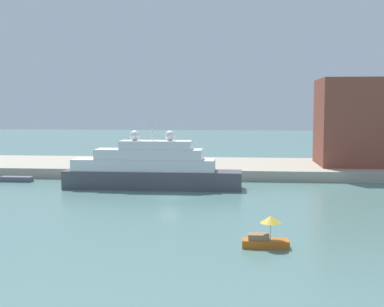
{
  "coord_description": "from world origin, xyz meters",
  "views": [
    {
      "loc": [
        9.51,
        -67.65,
        12.35
      ],
      "look_at": [
        2.55,
        6.0,
        5.52
      ],
      "focal_mm": 47.42,
      "sensor_mm": 36.0,
      "label": 1
    }
  ],
  "objects_px": {
    "mooring_bollard": "(194,167)",
    "work_barge": "(17,179)",
    "harbor_building": "(358,122)",
    "small_motorboat": "(266,235)",
    "parked_car": "(83,163)",
    "person_figure": "(109,161)",
    "large_yacht": "(150,169)"
  },
  "relations": [
    {
      "from": "parked_car",
      "to": "mooring_bollard",
      "type": "xyz_separation_m",
      "value": [
        20.39,
        -3.11,
        -0.25
      ]
    },
    {
      "from": "large_yacht",
      "to": "small_motorboat",
      "type": "bearing_deg",
      "value": -63.09
    },
    {
      "from": "parked_car",
      "to": "mooring_bollard",
      "type": "bearing_deg",
      "value": -8.67
    },
    {
      "from": "mooring_bollard",
      "to": "work_barge",
      "type": "bearing_deg",
      "value": -170.0
    },
    {
      "from": "parked_car",
      "to": "person_figure",
      "type": "height_order",
      "value": "person_figure"
    },
    {
      "from": "small_motorboat",
      "to": "person_figure",
      "type": "bearing_deg",
      "value": 119.76
    },
    {
      "from": "parked_car",
      "to": "harbor_building",
      "type": "bearing_deg",
      "value": 7.32
    },
    {
      "from": "large_yacht",
      "to": "mooring_bollard",
      "type": "relative_size",
      "value": 42.21
    },
    {
      "from": "harbor_building",
      "to": "small_motorboat",
      "type": "bearing_deg",
      "value": -110.61
    },
    {
      "from": "parked_car",
      "to": "small_motorboat",
      "type": "bearing_deg",
      "value": -55.36
    },
    {
      "from": "small_motorboat",
      "to": "large_yacht",
      "type": "bearing_deg",
      "value": 116.91
    },
    {
      "from": "work_barge",
      "to": "harbor_building",
      "type": "relative_size",
      "value": 0.33
    },
    {
      "from": "large_yacht",
      "to": "parked_car",
      "type": "bearing_deg",
      "value": 138.67
    },
    {
      "from": "small_motorboat",
      "to": "harbor_building",
      "type": "relative_size",
      "value": 0.26
    },
    {
      "from": "small_motorboat",
      "to": "work_barge",
      "type": "bearing_deg",
      "value": 137.43
    },
    {
      "from": "large_yacht",
      "to": "work_barge",
      "type": "bearing_deg",
      "value": 168.7
    },
    {
      "from": "large_yacht",
      "to": "work_barge",
      "type": "xyz_separation_m",
      "value": [
        -23.25,
        4.64,
        -2.52
      ]
    },
    {
      "from": "harbor_building",
      "to": "person_figure",
      "type": "bearing_deg",
      "value": -173.2
    },
    {
      "from": "harbor_building",
      "to": "person_figure",
      "type": "distance_m",
      "value": 45.69
    },
    {
      "from": "small_motorboat",
      "to": "harbor_building",
      "type": "bearing_deg",
      "value": 69.39
    },
    {
      "from": "large_yacht",
      "to": "work_barge",
      "type": "relative_size",
      "value": 5.2
    },
    {
      "from": "harbor_building",
      "to": "parked_car",
      "type": "height_order",
      "value": "harbor_building"
    },
    {
      "from": "harbor_building",
      "to": "parked_car",
      "type": "distance_m",
      "value": 50.45
    },
    {
      "from": "person_figure",
      "to": "small_motorboat",
      "type": "bearing_deg",
      "value": -60.24
    },
    {
      "from": "harbor_building",
      "to": "mooring_bollard",
      "type": "relative_size",
      "value": 24.54
    },
    {
      "from": "large_yacht",
      "to": "harbor_building",
      "type": "xyz_separation_m",
      "value": [
        34.88,
        19.23,
        6.65
      ]
    },
    {
      "from": "mooring_bollard",
      "to": "harbor_building",
      "type": "bearing_deg",
      "value": 18.01
    },
    {
      "from": "parked_car",
      "to": "person_figure",
      "type": "distance_m",
      "value": 4.8
    },
    {
      "from": "large_yacht",
      "to": "mooring_bollard",
      "type": "xyz_separation_m",
      "value": [
        5.76,
        9.76,
        -0.86
      ]
    },
    {
      "from": "large_yacht",
      "to": "mooring_bollard",
      "type": "bearing_deg",
      "value": 59.46
    },
    {
      "from": "work_barge",
      "to": "parked_car",
      "type": "xyz_separation_m",
      "value": [
        8.61,
        8.22,
        1.91
      ]
    },
    {
      "from": "person_figure",
      "to": "parked_car",
      "type": "bearing_deg",
      "value": -167.81
    }
  ]
}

